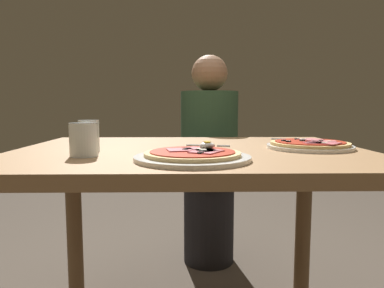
# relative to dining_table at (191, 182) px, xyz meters

# --- Properties ---
(dining_table) EXTENTS (1.17, 0.89, 0.76)m
(dining_table) POSITION_rel_dining_table_xyz_m (0.00, 0.00, 0.00)
(dining_table) COLOR #9E754C
(dining_table) RESTS_ON ground
(pizza_foreground) EXTENTS (0.31, 0.31, 0.05)m
(pizza_foreground) POSITION_rel_dining_table_xyz_m (0.00, -0.25, 0.13)
(pizza_foreground) COLOR white
(pizza_foreground) RESTS_ON dining_table
(pizza_across_left) EXTENTS (0.29, 0.29, 0.03)m
(pizza_across_left) POSITION_rel_dining_table_xyz_m (0.41, 0.00, 0.13)
(pizza_across_left) COLOR white
(pizza_across_left) RESTS_ON dining_table
(water_glass_near) EXTENTS (0.08, 0.08, 0.10)m
(water_glass_near) POSITION_rel_dining_table_xyz_m (-0.31, -0.18, 0.16)
(water_glass_near) COLOR silver
(water_glass_near) RESTS_ON dining_table
(water_glass_far) EXTENTS (0.07, 0.07, 0.10)m
(water_glass_far) POSITION_rel_dining_table_xyz_m (-0.33, -0.06, 0.16)
(water_glass_far) COLOR silver
(water_glass_far) RESTS_ON dining_table
(fork) EXTENTS (0.16, 0.05, 0.00)m
(fork) POSITION_rel_dining_table_xyz_m (0.05, 0.08, 0.12)
(fork) COLOR silver
(fork) RESTS_ON dining_table
(knife) EXTENTS (0.19, 0.07, 0.01)m
(knife) POSITION_rel_dining_table_xyz_m (0.46, 0.31, 0.12)
(knife) COLOR silver
(knife) RESTS_ON dining_table
(diner_person) EXTENTS (0.32, 0.32, 1.18)m
(diner_person) POSITION_rel_dining_table_xyz_m (0.12, 0.79, -0.08)
(diner_person) COLOR black
(diner_person) RESTS_ON ground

